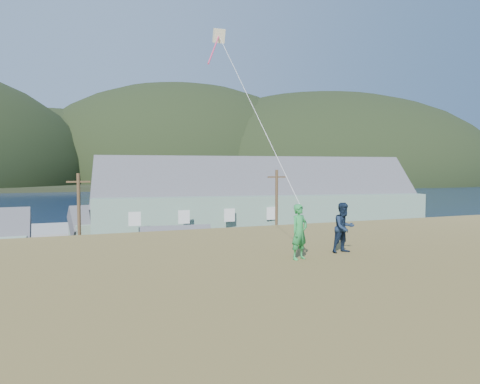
% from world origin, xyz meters
% --- Properties ---
extents(ground, '(900.00, 900.00, 0.00)m').
position_xyz_m(ground, '(0.00, 0.00, 0.00)').
color(ground, '#0A1638').
rests_on(ground, ground).
extents(grass_strip, '(110.00, 8.00, 0.10)m').
position_xyz_m(grass_strip, '(0.00, -2.00, 0.05)').
color(grass_strip, '#4C3D19').
rests_on(grass_strip, ground).
extents(waterfront_lot, '(72.00, 36.00, 0.12)m').
position_xyz_m(waterfront_lot, '(0.00, 17.00, 0.06)').
color(waterfront_lot, '#28282B').
rests_on(waterfront_lot, ground).
extents(wharf, '(26.00, 14.00, 0.90)m').
position_xyz_m(wharf, '(-6.00, 40.00, 0.45)').
color(wharf, gray).
rests_on(wharf, ground).
extents(far_shore, '(900.00, 320.00, 2.00)m').
position_xyz_m(far_shore, '(0.00, 330.00, 1.00)').
color(far_shore, black).
rests_on(far_shore, ground).
extents(far_hills, '(760.00, 265.00, 143.00)m').
position_xyz_m(far_hills, '(35.59, 279.38, 2.00)').
color(far_hills, black).
rests_on(far_hills, ground).
extents(lodge, '(40.61, 16.26, 13.89)m').
position_xyz_m(lodge, '(16.91, 18.25, 5.32)').
color(lodge, slate).
rests_on(lodge, waterfront_lot).
extents(shed_white, '(7.09, 5.03, 5.34)m').
position_xyz_m(shed_white, '(4.33, 8.97, 2.07)').
color(shed_white, silver).
rests_on(shed_white, waterfront_lot).
extents(shed_palegreen_far, '(10.24, 7.12, 6.28)m').
position_xyz_m(shed_palegreen_far, '(-0.73, 27.99, 2.42)').
color(shed_palegreen_far, gray).
rests_on(shed_palegreen_far, waterfront_lot).
extents(utility_poles, '(29.40, 0.24, 9.68)m').
position_xyz_m(utility_poles, '(-3.66, 1.50, 4.91)').
color(utility_poles, '#47331E').
rests_on(utility_poles, waterfront_lot).
extents(parked_cars, '(21.96, 12.09, 1.53)m').
position_xyz_m(parked_cars, '(-9.39, 21.36, 0.83)').
color(parked_cars, '#AFAFB4').
rests_on(parked_cars, waterfront_lot).
extents(kite_flyer_green, '(0.68, 0.56, 1.61)m').
position_xyz_m(kite_flyer_green, '(1.74, -19.70, 8.00)').
color(kite_flyer_green, '#24843D').
rests_on(kite_flyer_green, hillside).
extents(kite_flyer_navy, '(0.82, 0.67, 1.58)m').
position_xyz_m(kite_flyer_navy, '(3.54, -19.30, 7.99)').
color(kite_flyer_navy, '#132035').
rests_on(kite_flyer_navy, hillside).
extents(kite_rig, '(0.88, 3.25, 8.88)m').
position_xyz_m(kite_rig, '(1.17, -13.94, 15.06)').
color(kite_rig, beige).
rests_on(kite_rig, ground).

